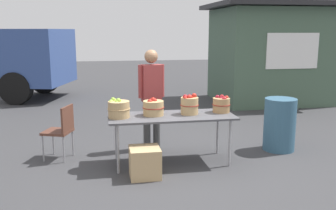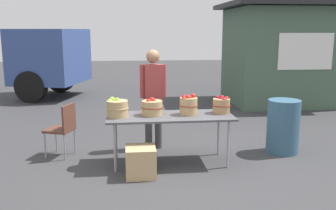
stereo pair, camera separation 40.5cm
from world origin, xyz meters
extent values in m
plane|color=#38383A|center=(0.00, 0.00, 0.00)|extent=(40.00, 40.00, 0.00)
cube|color=#4C4C51|center=(0.00, 0.00, 0.73)|extent=(1.90, 0.76, 0.03)
cylinder|color=#99999E|center=(-0.83, -0.30, 0.36)|extent=(0.04, 0.04, 0.72)
cylinder|color=#99999E|center=(0.83, -0.30, 0.36)|extent=(0.04, 0.04, 0.72)
cylinder|color=#99999E|center=(-0.83, 0.30, 0.36)|extent=(0.04, 0.04, 0.72)
cylinder|color=#99999E|center=(0.83, 0.30, 0.36)|extent=(0.04, 0.04, 0.72)
cylinder|color=tan|center=(-0.79, -0.01, 0.87)|extent=(0.31, 0.31, 0.24)
torus|color=tan|center=(-0.79, -0.01, 0.88)|extent=(0.33, 0.33, 0.01)
sphere|color=#8CB738|center=(-0.87, 0.07, 1.01)|extent=(0.07, 0.07, 0.07)
sphere|color=#9EC647|center=(-0.90, 0.02, 0.98)|extent=(0.08, 0.08, 0.08)
sphere|color=#9EC647|center=(-0.84, 0.09, 0.98)|extent=(0.07, 0.07, 0.07)
sphere|color=#8CB738|center=(-0.82, -0.03, 0.98)|extent=(0.07, 0.07, 0.07)
sphere|color=#9EC647|center=(-0.79, 0.00, 0.99)|extent=(0.08, 0.08, 0.08)
sphere|color=#8CB738|center=(-0.79, -0.01, 1.00)|extent=(0.08, 0.08, 0.08)
cylinder|color=tan|center=(-0.27, 0.05, 0.86)|extent=(0.31, 0.31, 0.22)
torus|color=maroon|center=(-0.27, 0.05, 0.87)|extent=(0.33, 0.33, 0.01)
sphere|color=#B22319|center=(-0.25, 0.06, 0.97)|extent=(0.08, 0.08, 0.08)
sphere|color=#B22319|center=(-0.27, 0.09, 0.98)|extent=(0.08, 0.08, 0.08)
sphere|color=maroon|center=(-0.28, 0.17, 0.96)|extent=(0.07, 0.07, 0.07)
sphere|color=#B22319|center=(-0.27, 0.08, 0.97)|extent=(0.07, 0.07, 0.07)
sphere|color=#B22319|center=(-0.33, 0.02, 0.97)|extent=(0.08, 0.08, 0.08)
cylinder|color=tan|center=(0.29, 0.03, 0.88)|extent=(0.27, 0.27, 0.26)
torus|color=maroon|center=(0.29, 0.03, 0.89)|extent=(0.29, 0.29, 0.01)
sphere|color=#B22319|center=(0.21, -0.02, 1.00)|extent=(0.07, 0.07, 0.07)
sphere|color=#B22319|center=(0.27, 0.04, 1.01)|extent=(0.07, 0.07, 0.07)
sphere|color=#B22319|center=(0.28, 0.00, 1.02)|extent=(0.08, 0.08, 0.08)
sphere|color=#B22319|center=(0.29, 0.01, 1.01)|extent=(0.08, 0.08, 0.08)
sphere|color=#B22319|center=(0.36, 0.06, 1.03)|extent=(0.08, 0.08, 0.08)
sphere|color=maroon|center=(0.22, 0.03, 1.02)|extent=(0.08, 0.08, 0.08)
sphere|color=maroon|center=(0.29, 0.03, 1.02)|extent=(0.07, 0.07, 0.07)
cylinder|color=#A87F51|center=(0.81, 0.08, 0.86)|extent=(0.26, 0.26, 0.22)
torus|color=maroon|center=(0.81, 0.08, 0.87)|extent=(0.28, 0.28, 0.01)
sphere|color=#B22319|center=(0.81, 0.09, 0.97)|extent=(0.07, 0.07, 0.07)
sphere|color=maroon|center=(0.81, 0.09, 0.97)|extent=(0.07, 0.07, 0.07)
sphere|color=#B22319|center=(0.90, 0.10, 0.98)|extent=(0.07, 0.07, 0.07)
sphere|color=maroon|center=(0.76, 0.14, 0.98)|extent=(0.07, 0.07, 0.07)
sphere|color=maroon|center=(0.85, 0.08, 0.97)|extent=(0.07, 0.07, 0.07)
sphere|color=maroon|center=(0.83, 0.01, 0.97)|extent=(0.08, 0.08, 0.08)
sphere|color=maroon|center=(0.82, 0.11, 0.99)|extent=(0.07, 0.07, 0.07)
cylinder|color=#3F3F3F|center=(-0.12, 0.77, 0.42)|extent=(0.12, 0.12, 0.83)
cylinder|color=#3F3F3F|center=(-0.29, 0.74, 0.42)|extent=(0.12, 0.12, 0.83)
cube|color=maroon|center=(-0.20, 0.75, 1.14)|extent=(0.34, 0.26, 0.62)
sphere|color=#936B4C|center=(-0.20, 0.75, 1.59)|extent=(0.22, 0.22, 0.22)
cylinder|color=maroon|center=(-0.02, 0.78, 1.18)|extent=(0.09, 0.09, 0.55)
cylinder|color=maroon|center=(-0.38, 0.73, 1.18)|extent=(0.09, 0.09, 0.55)
cube|color=#334C8C|center=(-2.94, 6.20, 1.25)|extent=(2.29, 2.50, 1.60)
cube|color=black|center=(-2.12, 5.98, 1.57)|extent=(0.51, 1.71, 0.80)
cylinder|color=black|center=(-2.84, 7.16, 0.45)|extent=(0.94, 0.51, 0.90)
cylinder|color=black|center=(-3.35, 5.33, 0.45)|extent=(0.94, 0.51, 0.90)
cube|color=#47604C|center=(3.75, 4.62, 1.30)|extent=(3.01, 2.42, 2.60)
cube|color=#262628|center=(3.75, 4.62, 2.68)|extent=(3.52, 2.92, 0.12)
cube|color=white|center=(3.76, 3.41, 1.50)|extent=(1.40, 0.05, 0.90)
cube|color=brown|center=(-1.74, 0.51, 0.44)|extent=(0.51, 0.51, 0.04)
cube|color=brown|center=(-1.57, 0.45, 0.66)|extent=(0.16, 0.39, 0.40)
cylinder|color=gray|center=(-1.84, 0.73, 0.21)|extent=(0.02, 0.02, 0.42)
cylinder|color=gray|center=(-1.95, 0.40, 0.21)|extent=(0.02, 0.02, 0.42)
cylinder|color=gray|center=(-1.52, 0.61, 0.21)|extent=(0.02, 0.02, 0.42)
cylinder|color=gray|center=(-1.63, 0.29, 0.21)|extent=(0.02, 0.02, 0.42)
cylinder|color=#335972|center=(1.93, 0.30, 0.45)|extent=(0.53, 0.53, 0.89)
cube|color=tan|center=(-0.47, -0.49, 0.21)|extent=(0.42, 0.42, 0.42)
camera|label=1|loc=(-1.03, -5.41, 2.01)|focal=39.95mm
camera|label=2|loc=(-0.63, -5.46, 2.01)|focal=39.95mm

